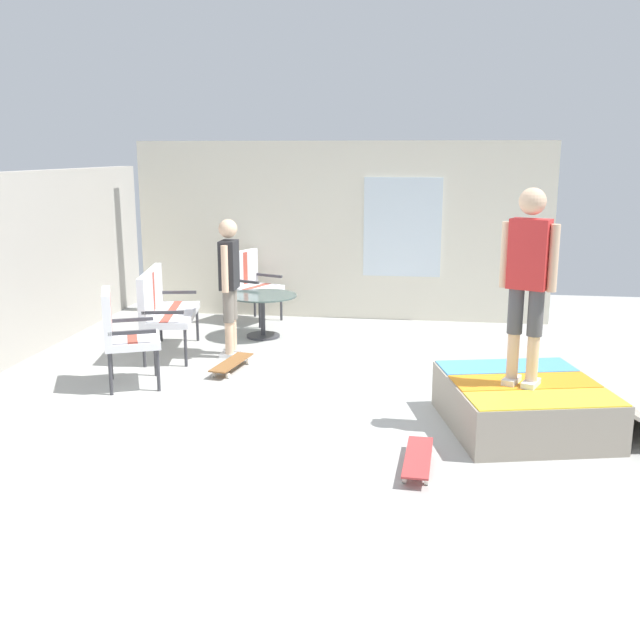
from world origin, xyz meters
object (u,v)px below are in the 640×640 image
(patio_chair_by_wall, at_px, (120,329))
(skateboard_spare, at_px, (418,458))
(patio_chair_near_house, at_px, (250,279))
(skate_ramp, at_px, (526,404))
(patio_bench, at_px, (161,304))
(patio_table, at_px, (263,307))
(person_skater, at_px, (528,273))
(skateboard_by_bench, at_px, (232,363))
(person_watching, at_px, (229,278))

(patio_chair_by_wall, distance_m, skateboard_spare, 3.53)
(patio_chair_near_house, bearing_deg, skate_ramp, -137.73)
(patio_bench, distance_m, skateboard_spare, 4.30)
(patio_table, bearing_deg, patio_bench, 133.15)
(person_skater, relative_size, skateboard_by_bench, 2.04)
(patio_chair_by_wall, xyz_separation_m, person_watching, (1.30, -0.81, 0.34))
(patio_chair_near_house, height_order, person_skater, person_skater)
(skateboard_by_bench, distance_m, skateboard_spare, 3.14)
(skateboard_spare, bearing_deg, person_watching, 38.01)
(skate_ramp, bearing_deg, patio_table, 46.59)
(patio_bench, bearing_deg, patio_chair_by_wall, -178.53)
(skate_ramp, height_order, patio_table, patio_table)
(patio_chair_by_wall, height_order, skateboard_by_bench, patio_chair_by_wall)
(person_watching, bearing_deg, patio_bench, 90.66)
(skate_ramp, distance_m, skateboard_spare, 1.37)
(skateboard_spare, bearing_deg, patio_table, 28.51)
(patio_bench, distance_m, patio_chair_near_house, 1.95)
(skateboard_by_bench, bearing_deg, patio_bench, 60.20)
(patio_bench, bearing_deg, patio_table, -46.85)
(person_skater, bearing_deg, patio_chair_by_wall, 79.50)
(patio_bench, relative_size, patio_chair_by_wall, 1.31)
(skate_ramp, height_order, patio_chair_by_wall, patio_chair_by_wall)
(patio_table, relative_size, person_skater, 0.54)
(person_skater, height_order, skateboard_by_bench, person_skater)
(skate_ramp, xyz_separation_m, skateboard_by_bench, (1.33, 3.04, -0.13))
(patio_bench, relative_size, person_watching, 0.81)
(patio_chair_near_house, bearing_deg, patio_table, -156.78)
(patio_table, xyz_separation_m, person_skater, (-2.98, -2.96, 1.01))
(person_watching, distance_m, skateboard_spare, 3.80)
(patio_chair_near_house, bearing_deg, skateboard_spare, -152.43)
(patio_table, bearing_deg, patio_chair_near_house, 23.22)
(skateboard_by_bench, bearing_deg, patio_table, -0.55)
(patio_table, relative_size, person_watching, 0.55)
(skateboard_spare, bearing_deg, skate_ramp, -42.81)
(patio_chair_near_house, distance_m, patio_table, 0.98)
(patio_chair_by_wall, bearing_deg, skateboard_by_bench, -54.09)
(person_skater, bearing_deg, patio_table, 44.80)
(person_skater, bearing_deg, patio_bench, 63.13)
(patio_chair_by_wall, xyz_separation_m, skateboard_by_bench, (0.71, -0.98, -0.53))
(person_skater, xyz_separation_m, skateboard_by_bench, (1.44, 2.97, -1.33))
(patio_chair_by_wall, height_order, person_skater, person_skater)
(patio_bench, bearing_deg, skateboard_by_bench, -119.80)
(patio_chair_by_wall, relative_size, person_watching, 0.62)
(patio_bench, distance_m, skateboard_by_bench, 1.28)
(skate_ramp, xyz_separation_m, person_watching, (1.91, 3.21, 0.73))
(skate_ramp, bearing_deg, person_skater, 148.53)
(patio_chair_by_wall, bearing_deg, person_skater, -100.50)
(patio_bench, xyz_separation_m, person_watching, (0.01, -0.85, 0.33))
(skateboard_by_bench, relative_size, skateboard_spare, 1.02)
(person_watching, xyz_separation_m, person_skater, (-2.03, -3.14, 0.47))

